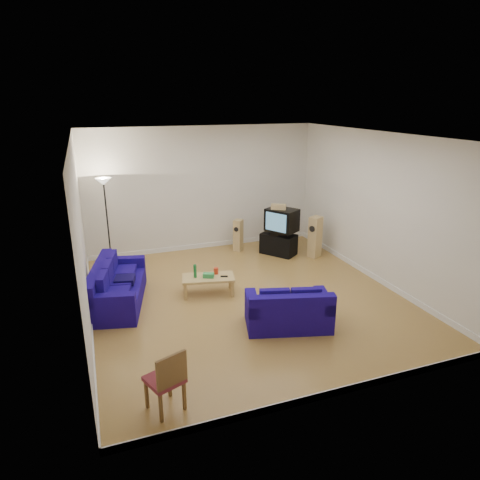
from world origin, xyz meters
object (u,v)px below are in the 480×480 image
object	(u,v)px
coffee_table	(208,279)
sofa_three_seat	(115,289)
sofa_loveseat	(289,313)
television	(282,220)
tv_stand	(278,244)

from	to	relation	value
coffee_table	sofa_three_seat	bearing A→B (deg)	173.28
sofa_loveseat	television	bearing A→B (deg)	82.25
coffee_table	television	bearing A→B (deg)	34.06
television	tv_stand	bearing A→B (deg)	-176.25
sofa_three_seat	tv_stand	bearing A→B (deg)	122.25
sofa_three_seat	sofa_loveseat	world-z (taller)	sofa_three_seat
sofa_loveseat	coffee_table	bearing A→B (deg)	133.51
coffee_table	television	world-z (taller)	television
sofa_three_seat	tv_stand	size ratio (longest dim) A/B	2.51
sofa_loveseat	tv_stand	size ratio (longest dim) A/B	1.86
tv_stand	sofa_three_seat	bearing A→B (deg)	-107.40
tv_stand	television	bearing A→B (deg)	-0.56
sofa_three_seat	coffee_table	xyz separation A→B (m)	(1.82, -0.21, 0.03)
sofa_loveseat	coffee_table	world-z (taller)	sofa_loveseat
sofa_loveseat	television	world-z (taller)	television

